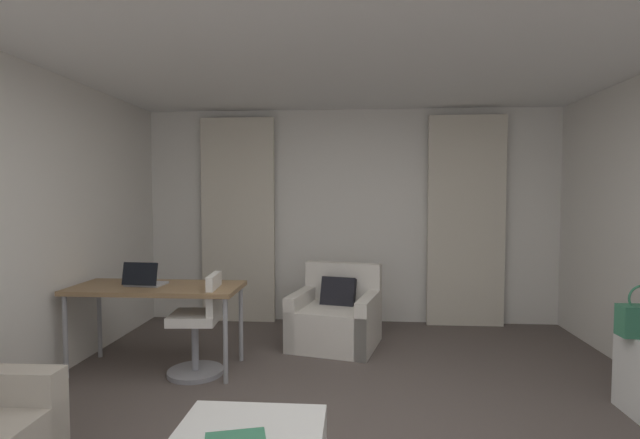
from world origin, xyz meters
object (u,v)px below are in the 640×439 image
(desk, at_px, (157,292))
(laptop, at_px, (144,281))
(desk_chair, at_px, (200,330))
(armchair, at_px, (336,318))

(desk, height_order, laptop, laptop)
(desk_chair, bearing_deg, desk, 167.67)
(desk, relative_size, laptop, 4.36)
(desk_chair, bearing_deg, armchair, 37.66)
(desk, height_order, desk_chair, desk_chair)
(desk, distance_m, desk_chair, 0.52)
(laptop, bearing_deg, desk, 4.92)
(armchair, relative_size, desk, 0.67)
(armchair, distance_m, laptop, 1.93)
(armchair, height_order, desk, armchair)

